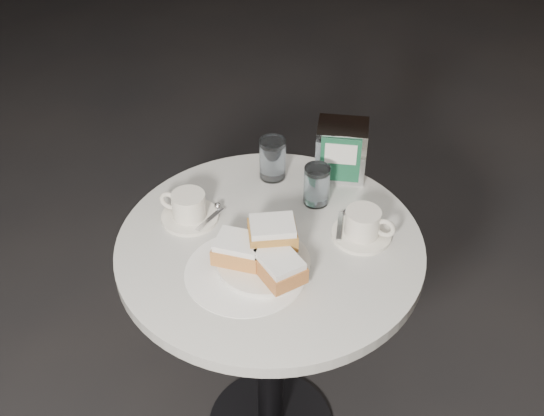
{
  "coord_description": "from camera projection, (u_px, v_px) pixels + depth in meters",
  "views": [
    {
      "loc": [
        0.28,
        -1.1,
        1.79
      ],
      "look_at": [
        0.0,
        0.02,
        0.83
      ],
      "focal_mm": 45.0,
      "sensor_mm": 36.0,
      "label": 1
    }
  ],
  "objects": [
    {
      "name": "coffee_cup_right",
      "position": [
        363.0,
        226.0,
        1.54
      ],
      "size": [
        0.16,
        0.16,
        0.07
      ],
      "rotation": [
        0.0,
        0.0,
        -0.16
      ],
      "color": "white",
      "rests_on": "cafe_table"
    },
    {
      "name": "water_glass_left",
      "position": [
        273.0,
        159.0,
        1.7
      ],
      "size": [
        0.07,
        0.07,
        0.11
      ],
      "rotation": [
        0.0,
        0.0,
        0.07
      ],
      "color": "silver",
      "rests_on": "cafe_table"
    },
    {
      "name": "cafe_table",
      "position": [
        270.0,
        302.0,
        1.67
      ],
      "size": [
        0.7,
        0.7,
        0.74
      ],
      "color": "black",
      "rests_on": "ground"
    },
    {
      "name": "water_glass_right",
      "position": [
        317.0,
        186.0,
        1.62
      ],
      "size": [
        0.07,
        0.07,
        0.1
      ],
      "rotation": [
        0.0,
        0.0,
        0.21
      ],
      "color": "silver",
      "rests_on": "cafe_table"
    },
    {
      "name": "napkin_dispenser",
      "position": [
        341.0,
        150.0,
        1.7
      ],
      "size": [
        0.13,
        0.12,
        0.14
      ],
      "rotation": [
        0.0,
        0.0,
        0.1
      ],
      "color": "silver",
      "rests_on": "cafe_table"
    },
    {
      "name": "sugar_spill",
      "position": [
        245.0,
        272.0,
        1.47
      ],
      "size": [
        0.31,
        0.31,
        0.0
      ],
      "primitive_type": "cylinder",
      "rotation": [
        0.0,
        0.0,
        -0.21
      ],
      "color": "white",
      "rests_on": "cafe_table"
    },
    {
      "name": "beignet_plate",
      "position": [
        263.0,
        254.0,
        1.46
      ],
      "size": [
        0.26,
        0.26,
        0.1
      ],
      "rotation": [
        0.0,
        0.0,
        -0.35
      ],
      "color": "silver",
      "rests_on": "cafe_table"
    },
    {
      "name": "coffee_cup_left",
      "position": [
        189.0,
        208.0,
        1.59
      ],
      "size": [
        0.15,
        0.15,
        0.07
      ],
      "rotation": [
        0.0,
        0.0,
        -0.09
      ],
      "color": "white",
      "rests_on": "cafe_table"
    }
  ]
}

